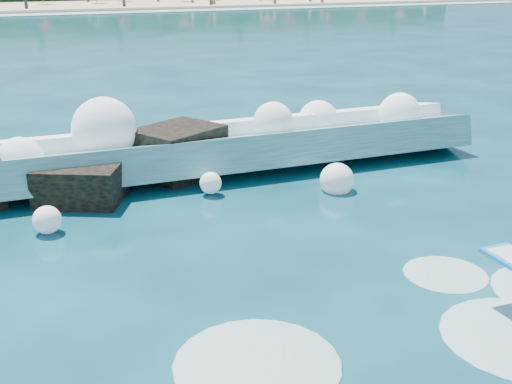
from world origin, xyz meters
TOP-DOWN VIEW (x-y plane):
  - ground at (0.00, 0.00)m, footprint 200.00×200.00m
  - beach at (0.00, 78.00)m, footprint 140.00×20.00m
  - wet_band at (0.00, 67.00)m, footprint 140.00×5.00m
  - breaking_wave at (0.80, 7.26)m, footprint 17.88×2.79m
  - rock_cluster at (-1.71, 6.83)m, footprint 8.41×3.53m
  - wave_spray at (0.63, 7.19)m, footprint 15.85×4.35m
  - surf_foam at (3.39, -2.18)m, footprint 8.84×5.52m
  - beachgoers at (-0.94, 75.20)m, footprint 105.30×13.87m

SIDE VIEW (x-z plane):
  - ground at x=0.00m, z-range 0.00..0.00m
  - surf_foam at x=3.39m, z-range -0.06..0.06m
  - wet_band at x=0.00m, z-range 0.00..0.08m
  - beach at x=0.00m, z-range 0.00..0.40m
  - rock_cluster at x=-1.71m, z-range -0.27..1.21m
  - breaking_wave at x=0.80m, z-range -0.23..1.31m
  - wave_spray at x=0.63m, z-range -0.10..2.19m
  - beachgoers at x=-0.94m, z-range 0.12..2.04m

